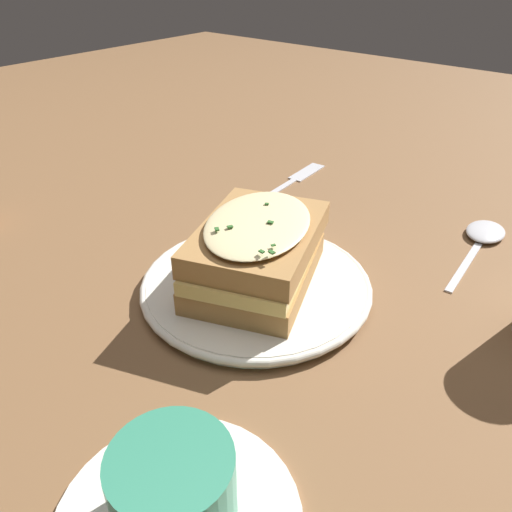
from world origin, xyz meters
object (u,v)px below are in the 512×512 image
(sandwich, at_px, (257,251))
(fork, at_px, (294,179))
(teacup_with_saucer, at_px, (176,500))
(dinner_plate, at_px, (256,285))
(spoon, at_px, (483,235))

(sandwich, height_order, fork, sandwich)
(sandwich, distance_m, teacup_with_saucer, 0.25)
(fork, bearing_deg, sandwich, -65.49)
(dinner_plate, xyz_separation_m, teacup_with_saucer, (0.21, 0.12, 0.02))
(sandwich, relative_size, spoon, 1.04)
(sandwich, relative_size, teacup_with_saucer, 1.18)
(dinner_plate, height_order, teacup_with_saucer, teacup_with_saucer)
(sandwich, distance_m, fork, 0.28)
(dinner_plate, bearing_deg, sandwich, 165.74)
(spoon, bearing_deg, dinner_plate, -123.47)
(fork, bearing_deg, spoon, -2.37)
(sandwich, bearing_deg, spoon, 150.87)
(dinner_plate, distance_m, fork, 0.28)
(dinner_plate, relative_size, spoon, 1.34)
(teacup_with_saucer, relative_size, spoon, 0.89)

